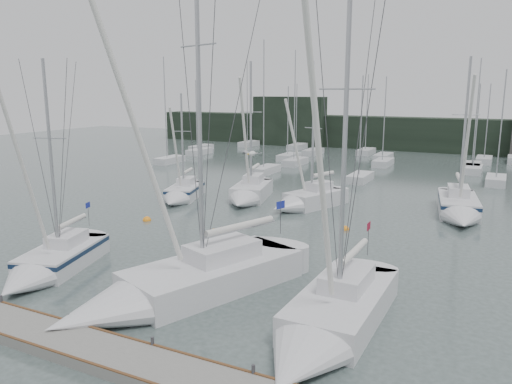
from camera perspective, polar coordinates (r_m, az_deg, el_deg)
ground at (r=22.93m, az=-9.30°, el=-12.28°), size 160.00×160.00×0.00m
dock at (r=19.47m, az=-18.35°, el=-16.69°), size 24.00×2.00×0.40m
far_treeline at (r=80.10m, az=17.76°, el=6.31°), size 90.00×4.00×5.00m
far_building_left at (r=83.59m, az=3.83°, el=8.07°), size 12.00×3.00×8.00m
mast_forest at (r=63.82m, az=14.16°, el=3.44°), size 55.64×27.68×14.71m
sailboat_near_left at (r=27.45m, az=-22.74°, el=-7.80°), size 4.66×8.13×11.60m
sailboat_near_center at (r=22.59m, az=-10.40°, el=-10.97°), size 7.68×12.57×18.84m
sailboat_near_right at (r=19.41m, az=7.90°, el=-15.02°), size 3.13×10.38×15.69m
sailboat_mid_a at (r=42.48m, az=-8.58°, el=-0.28°), size 4.20×7.11×9.63m
sailboat_mid_b at (r=41.64m, az=-0.92°, el=-0.30°), size 4.43×8.22×12.31m
sailboat_mid_c at (r=39.41m, az=5.45°, el=-1.08°), size 4.85×7.45×10.42m
sailboat_mid_d at (r=39.34m, az=22.23°, el=-1.87°), size 4.07×9.18×12.42m
buoy_a at (r=32.99m, az=-4.80°, el=-4.64°), size 0.54×0.54×0.54m
buoy_b at (r=34.11m, az=10.15°, el=-4.24°), size 0.53×0.53×0.53m
buoy_c at (r=36.67m, az=-12.36°, el=-3.20°), size 0.60×0.60×0.60m
seagull at (r=20.60m, az=-0.44°, el=4.42°), size 1.03×0.51×0.21m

